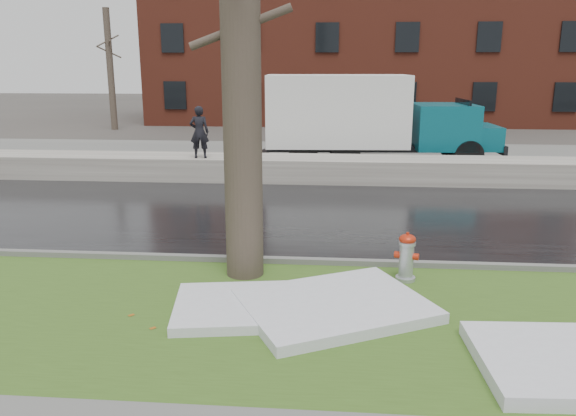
# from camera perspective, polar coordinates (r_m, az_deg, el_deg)

# --- Properties ---
(ground) EXTENTS (120.00, 120.00, 0.00)m
(ground) POSITION_cam_1_polar(r_m,az_deg,el_deg) (9.41, 2.49, -7.99)
(ground) COLOR #47423D
(ground) RESTS_ON ground
(verge) EXTENTS (60.00, 4.50, 0.04)m
(verge) POSITION_cam_1_polar(r_m,az_deg,el_deg) (8.26, 2.13, -11.17)
(verge) COLOR #35531B
(verge) RESTS_ON ground
(road) EXTENTS (60.00, 7.00, 0.03)m
(road) POSITION_cam_1_polar(r_m,az_deg,el_deg) (13.67, 3.26, -0.73)
(road) COLOR black
(road) RESTS_ON ground
(parking_lot) EXTENTS (60.00, 9.00, 0.03)m
(parking_lot) POSITION_cam_1_polar(r_m,az_deg,el_deg) (21.99, 3.87, 5.06)
(parking_lot) COLOR slate
(parking_lot) RESTS_ON ground
(curb) EXTENTS (60.00, 0.15, 0.14)m
(curb) POSITION_cam_1_polar(r_m,az_deg,el_deg) (10.32, 2.72, -5.52)
(curb) COLOR slate
(curb) RESTS_ON ground
(snowbank) EXTENTS (60.00, 1.60, 0.75)m
(snowbank) POSITION_cam_1_polar(r_m,az_deg,el_deg) (17.69, 3.65, 3.95)
(snowbank) COLOR #B4B1A5
(snowbank) RESTS_ON ground
(brick_building) EXTENTS (26.00, 12.00, 10.00)m
(brick_building) POSITION_cam_1_polar(r_m,az_deg,el_deg) (38.75, 7.54, 16.42)
(brick_building) COLOR maroon
(brick_building) RESTS_ON ground
(bg_tree_left) EXTENTS (1.40, 1.62, 6.50)m
(bg_tree_left) POSITION_cam_1_polar(r_m,az_deg,el_deg) (33.07, -17.61, 13.36)
(bg_tree_left) COLOR brown
(bg_tree_left) RESTS_ON ground
(bg_tree_center) EXTENTS (1.40, 1.62, 6.50)m
(bg_tree_center) POSITION_cam_1_polar(r_m,az_deg,el_deg) (35.26, -5.74, 13.97)
(bg_tree_center) COLOR brown
(bg_tree_center) RESTS_ON ground
(fire_hydrant) EXTENTS (0.42, 0.39, 0.84)m
(fire_hydrant) POSITION_cam_1_polar(r_m,az_deg,el_deg) (9.62, 11.96, -4.67)
(fire_hydrant) COLOR #A4A8AC
(fire_hydrant) RESTS_ON verge
(tree) EXTENTS (1.65, 1.98, 7.98)m
(tree) POSITION_cam_1_polar(r_m,az_deg,el_deg) (9.23, -4.85, 17.31)
(tree) COLOR brown
(tree) RESTS_ON verge
(box_truck) EXTENTS (9.70, 2.73, 3.22)m
(box_truck) POSITION_cam_1_polar(r_m,az_deg,el_deg) (20.68, 7.82, 9.08)
(box_truck) COLOR black
(box_truck) RESTS_ON ground
(worker) EXTENTS (0.62, 0.44, 1.60)m
(worker) POSITION_cam_1_polar(r_m,az_deg,el_deg) (17.60, -9.00, 7.62)
(worker) COLOR black
(worker) RESTS_ON snowbank
(snow_patch_near) EXTENTS (3.22, 2.96, 0.16)m
(snow_patch_near) POSITION_cam_1_polar(r_m,az_deg,el_deg) (8.45, 4.74, -9.85)
(snow_patch_near) COLOR silver
(snow_patch_near) RESTS_ON verge
(snow_patch_far) EXTENTS (2.42, 1.92, 0.14)m
(snow_patch_far) POSITION_cam_1_polar(r_m,az_deg,el_deg) (8.45, -3.90, -9.91)
(snow_patch_far) COLOR silver
(snow_patch_far) RESTS_ON verge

